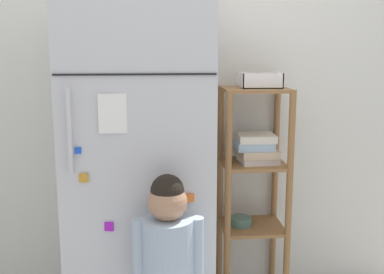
{
  "coord_description": "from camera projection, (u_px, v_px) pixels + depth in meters",
  "views": [
    {
      "loc": [
        -0.2,
        -2.35,
        1.49
      ],
      "look_at": [
        0.0,
        0.02,
        1.03
      ],
      "focal_mm": 44.23,
      "sensor_mm": 36.0,
      "label": 1
    }
  ],
  "objects": [
    {
      "name": "child_standing",
      "position": [
        168.0,
        259.0,
        2.05
      ],
      "size": [
        0.31,
        0.23,
        0.96
      ],
      "color": "#454E5D",
      "rests_on": "ground"
    },
    {
      "name": "kitchen_wall_back",
      "position": [
        186.0,
        107.0,
        2.76
      ],
      "size": [
        2.75,
        0.03,
        2.28
      ],
      "primitive_type": "cube",
      "color": "silver",
      "rests_on": "ground"
    },
    {
      "name": "fruit_bin",
      "position": [
        260.0,
        81.0,
        2.57
      ],
      "size": [
        0.22,
        0.18,
        0.08
      ],
      "color": "white",
      "rests_on": "pantry_shelf_unit"
    },
    {
      "name": "refrigerator",
      "position": [
        140.0,
        165.0,
        2.42
      ],
      "size": [
        0.71,
        0.71,
        1.78
      ],
      "color": "silver",
      "rests_on": "ground"
    },
    {
      "name": "pantry_shelf_unit",
      "position": [
        254.0,
        173.0,
        2.66
      ],
      "size": [
        0.37,
        0.34,
        1.27
      ],
      "color": "olive",
      "rests_on": "ground"
    }
  ]
}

